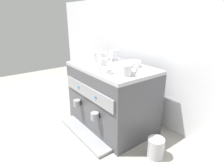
{
  "coord_description": "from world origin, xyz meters",
  "views": [
    {
      "loc": [
        1.11,
        -0.85,
        0.86
      ],
      "look_at": [
        0.0,
        0.0,
        0.35
      ],
      "focal_mm": 30.62,
      "sensor_mm": 36.0,
      "label": 1
    }
  ],
  "objects_px": {
    "ceramic_cup_4": "(114,55)",
    "ceramic_bowl_0": "(133,64)",
    "ceramic_cup_0": "(126,70)",
    "ceramic_cup_2": "(103,56)",
    "espresso_machine": "(112,97)",
    "coffee_grinder": "(81,84)",
    "ceramic_cup_1": "(103,64)",
    "milk_pitcher": "(156,148)",
    "ceramic_cup_3": "(96,57)",
    "ceramic_bowl_1": "(108,70)"
  },
  "relations": [
    {
      "from": "milk_pitcher",
      "to": "ceramic_cup_2",
      "type": "bearing_deg",
      "value": 173.27
    },
    {
      "from": "coffee_grinder",
      "to": "ceramic_cup_0",
      "type": "bearing_deg",
      "value": -4.15
    },
    {
      "from": "ceramic_bowl_0",
      "to": "milk_pitcher",
      "type": "height_order",
      "value": "ceramic_bowl_0"
    },
    {
      "from": "milk_pitcher",
      "to": "ceramic_cup_0",
      "type": "bearing_deg",
      "value": -167.15
    },
    {
      "from": "ceramic_cup_2",
      "to": "ceramic_cup_4",
      "type": "relative_size",
      "value": 0.89
    },
    {
      "from": "ceramic_cup_4",
      "to": "ceramic_bowl_0",
      "type": "xyz_separation_m",
      "value": [
        0.26,
        -0.01,
        -0.02
      ]
    },
    {
      "from": "ceramic_cup_3",
      "to": "coffee_grinder",
      "type": "bearing_deg",
      "value": 178.09
    },
    {
      "from": "ceramic_cup_0",
      "to": "ceramic_cup_4",
      "type": "distance_m",
      "value": 0.45
    },
    {
      "from": "ceramic_cup_2",
      "to": "ceramic_bowl_1",
      "type": "xyz_separation_m",
      "value": [
        0.33,
        -0.19,
        -0.02
      ]
    },
    {
      "from": "ceramic_bowl_1",
      "to": "milk_pitcher",
      "type": "distance_m",
      "value": 0.58
    },
    {
      "from": "ceramic_cup_3",
      "to": "ceramic_bowl_0",
      "type": "relative_size",
      "value": 0.97
    },
    {
      "from": "milk_pitcher",
      "to": "espresso_machine",
      "type": "bearing_deg",
      "value": 178.28
    },
    {
      "from": "ceramic_cup_0",
      "to": "ceramic_cup_2",
      "type": "height_order",
      "value": "ceramic_cup_0"
    },
    {
      "from": "ceramic_bowl_1",
      "to": "espresso_machine",
      "type": "bearing_deg",
      "value": 135.92
    },
    {
      "from": "ceramic_cup_1",
      "to": "ceramic_bowl_1",
      "type": "height_order",
      "value": "ceramic_cup_1"
    },
    {
      "from": "coffee_grinder",
      "to": "espresso_machine",
      "type": "bearing_deg",
      "value": 1.91
    },
    {
      "from": "ceramic_cup_2",
      "to": "milk_pitcher",
      "type": "bearing_deg",
      "value": -6.73
    },
    {
      "from": "ceramic_cup_2",
      "to": "ceramic_cup_1",
      "type": "bearing_deg",
      "value": -34.9
    },
    {
      "from": "ceramic_cup_2",
      "to": "milk_pitcher",
      "type": "height_order",
      "value": "ceramic_cup_2"
    },
    {
      "from": "ceramic_cup_4",
      "to": "coffee_grinder",
      "type": "height_order",
      "value": "ceramic_cup_4"
    },
    {
      "from": "ceramic_cup_1",
      "to": "ceramic_cup_2",
      "type": "distance_m",
      "value": 0.3
    },
    {
      "from": "ceramic_cup_2",
      "to": "ceramic_bowl_1",
      "type": "distance_m",
      "value": 0.38
    },
    {
      "from": "ceramic_cup_4",
      "to": "espresso_machine",
      "type": "bearing_deg",
      "value": -41.96
    },
    {
      "from": "ceramic_cup_2",
      "to": "ceramic_cup_4",
      "type": "xyz_separation_m",
      "value": [
        0.05,
        0.07,
        0.01
      ]
    },
    {
      "from": "espresso_machine",
      "to": "ceramic_bowl_1",
      "type": "height_order",
      "value": "ceramic_bowl_1"
    },
    {
      "from": "espresso_machine",
      "to": "ceramic_cup_2",
      "type": "relative_size",
      "value": 6.75
    },
    {
      "from": "ceramic_cup_2",
      "to": "ceramic_cup_4",
      "type": "distance_m",
      "value": 0.09
    },
    {
      "from": "ceramic_cup_1",
      "to": "espresso_machine",
      "type": "bearing_deg",
      "value": 110.69
    },
    {
      "from": "ceramic_cup_0",
      "to": "coffee_grinder",
      "type": "bearing_deg",
      "value": 175.85
    },
    {
      "from": "coffee_grinder",
      "to": "ceramic_cup_3",
      "type": "bearing_deg",
      "value": -1.91
    },
    {
      "from": "ceramic_cup_2",
      "to": "ceramic_bowl_1",
      "type": "height_order",
      "value": "ceramic_cup_2"
    },
    {
      "from": "ceramic_cup_0",
      "to": "ceramic_bowl_0",
      "type": "height_order",
      "value": "ceramic_cup_0"
    },
    {
      "from": "ceramic_cup_2",
      "to": "ceramic_cup_3",
      "type": "relative_size",
      "value": 0.91
    },
    {
      "from": "ceramic_cup_2",
      "to": "coffee_grinder",
      "type": "distance_m",
      "value": 0.43
    },
    {
      "from": "ceramic_bowl_0",
      "to": "ceramic_bowl_1",
      "type": "xyz_separation_m",
      "value": [
        0.02,
        -0.25,
        -0.0
      ]
    },
    {
      "from": "coffee_grinder",
      "to": "ceramic_bowl_0",
      "type": "bearing_deg",
      "value": 13.37
    },
    {
      "from": "milk_pitcher",
      "to": "ceramic_cup_4",
      "type": "bearing_deg",
      "value": 166.61
    },
    {
      "from": "ceramic_cup_0",
      "to": "ceramic_bowl_0",
      "type": "relative_size",
      "value": 0.92
    },
    {
      "from": "ceramic_cup_0",
      "to": "ceramic_cup_1",
      "type": "height_order",
      "value": "ceramic_cup_1"
    },
    {
      "from": "ceramic_cup_0",
      "to": "coffee_grinder",
      "type": "relative_size",
      "value": 0.24
    },
    {
      "from": "ceramic_cup_4",
      "to": "ceramic_bowl_0",
      "type": "distance_m",
      "value": 0.26
    },
    {
      "from": "ceramic_cup_1",
      "to": "ceramic_bowl_0",
      "type": "distance_m",
      "value": 0.24
    },
    {
      "from": "ceramic_cup_1",
      "to": "ceramic_cup_3",
      "type": "distance_m",
      "value": 0.23
    },
    {
      "from": "ceramic_cup_3",
      "to": "ceramic_bowl_1",
      "type": "xyz_separation_m",
      "value": [
        0.3,
        -0.1,
        -0.02
      ]
    },
    {
      "from": "ceramic_cup_0",
      "to": "milk_pitcher",
      "type": "bearing_deg",
      "value": 12.85
    },
    {
      "from": "ceramic_cup_4",
      "to": "milk_pitcher",
      "type": "height_order",
      "value": "ceramic_cup_4"
    },
    {
      "from": "ceramic_cup_0",
      "to": "ceramic_bowl_0",
      "type": "distance_m",
      "value": 0.24
    },
    {
      "from": "ceramic_cup_1",
      "to": "ceramic_bowl_0",
      "type": "relative_size",
      "value": 0.89
    },
    {
      "from": "ceramic_cup_1",
      "to": "ceramic_cup_3",
      "type": "relative_size",
      "value": 0.91
    },
    {
      "from": "coffee_grinder",
      "to": "milk_pitcher",
      "type": "relative_size",
      "value": 3.27
    }
  ]
}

